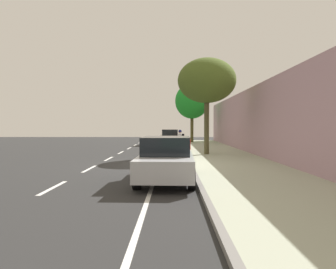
{
  "coord_description": "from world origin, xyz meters",
  "views": [
    {
      "loc": [
        0.94,
        -15.04,
        1.89
      ],
      "look_at": [
        0.63,
        7.75,
        1.26
      ],
      "focal_mm": 33.52,
      "sensor_mm": 36.0,
      "label": 1
    }
  ],
  "objects_px": {
    "parked_sedan_silver_second": "(166,159)",
    "bicycle_at_curb": "(177,146)",
    "street_tree_near_cyclist": "(207,81)",
    "street_tree_mid_block": "(192,101)",
    "parked_sedan_tan_mid": "(169,137)",
    "fire_hydrant": "(189,144)",
    "cyclist_with_backpack": "(180,138)"
  },
  "relations": [
    {
      "from": "parked_sedan_silver_second",
      "to": "bicycle_at_curb",
      "type": "height_order",
      "value": "parked_sedan_silver_second"
    },
    {
      "from": "parked_sedan_silver_second",
      "to": "bicycle_at_curb",
      "type": "xyz_separation_m",
      "value": [
        0.58,
        12.85,
        -0.39
      ]
    },
    {
      "from": "bicycle_at_curb",
      "to": "cyclist_with_backpack",
      "type": "distance_m",
      "value": 0.79
    },
    {
      "from": "parked_sedan_tan_mid",
      "to": "fire_hydrant",
      "type": "relative_size",
      "value": 5.33
    },
    {
      "from": "street_tree_mid_block",
      "to": "bicycle_at_curb",
      "type": "bearing_deg",
      "value": -99.39
    },
    {
      "from": "cyclist_with_backpack",
      "to": "street_tree_mid_block",
      "type": "relative_size",
      "value": 0.25
    },
    {
      "from": "bicycle_at_curb",
      "to": "fire_hydrant",
      "type": "height_order",
      "value": "fire_hydrant"
    },
    {
      "from": "cyclist_with_backpack",
      "to": "street_tree_mid_block",
      "type": "height_order",
      "value": "street_tree_mid_block"
    },
    {
      "from": "cyclist_with_backpack",
      "to": "street_tree_mid_block",
      "type": "bearing_deg",
      "value": 82.12
    },
    {
      "from": "parked_sedan_silver_second",
      "to": "street_tree_mid_block",
      "type": "xyz_separation_m",
      "value": [
        2.35,
        23.53,
        3.82
      ]
    },
    {
      "from": "parked_sedan_tan_mid",
      "to": "cyclist_with_backpack",
      "type": "distance_m",
      "value": 9.02
    },
    {
      "from": "fire_hydrant",
      "to": "street_tree_near_cyclist",
      "type": "bearing_deg",
      "value": -77.52
    },
    {
      "from": "street_tree_near_cyclist",
      "to": "street_tree_mid_block",
      "type": "distance_m",
      "value": 14.54
    },
    {
      "from": "parked_sedan_tan_mid",
      "to": "street_tree_mid_block",
      "type": "bearing_deg",
      "value": 41.57
    },
    {
      "from": "parked_sedan_silver_second",
      "to": "bicycle_at_curb",
      "type": "relative_size",
      "value": 2.68
    },
    {
      "from": "parked_sedan_silver_second",
      "to": "bicycle_at_curb",
      "type": "bearing_deg",
      "value": 87.41
    },
    {
      "from": "street_tree_mid_block",
      "to": "fire_hydrant",
      "type": "xyz_separation_m",
      "value": [
        -0.87,
        -10.59,
        -4.03
      ]
    },
    {
      "from": "bicycle_at_curb",
      "to": "parked_sedan_silver_second",
      "type": "bearing_deg",
      "value": -92.59
    },
    {
      "from": "bicycle_at_curb",
      "to": "street_tree_near_cyclist",
      "type": "relative_size",
      "value": 0.28
    },
    {
      "from": "parked_sedan_silver_second",
      "to": "street_tree_mid_block",
      "type": "relative_size",
      "value": 0.7
    },
    {
      "from": "bicycle_at_curb",
      "to": "cyclist_with_backpack",
      "type": "relative_size",
      "value": 1.03
    },
    {
      "from": "cyclist_with_backpack",
      "to": "parked_sedan_tan_mid",
      "type": "bearing_deg",
      "value": 95.66
    },
    {
      "from": "bicycle_at_curb",
      "to": "fire_hydrant",
      "type": "bearing_deg",
      "value": 5.45
    },
    {
      "from": "fire_hydrant",
      "to": "bicycle_at_curb",
      "type": "bearing_deg",
      "value": -174.55
    },
    {
      "from": "parked_sedan_silver_second",
      "to": "cyclist_with_backpack",
      "type": "height_order",
      "value": "cyclist_with_backpack"
    },
    {
      "from": "street_tree_near_cyclist",
      "to": "street_tree_mid_block",
      "type": "bearing_deg",
      "value": 90.0
    },
    {
      "from": "parked_sedan_tan_mid",
      "to": "street_tree_mid_block",
      "type": "relative_size",
      "value": 0.7
    },
    {
      "from": "bicycle_at_curb",
      "to": "cyclist_with_backpack",
      "type": "bearing_deg",
      "value": -63.16
    },
    {
      "from": "street_tree_near_cyclist",
      "to": "parked_sedan_tan_mid",
      "type": "bearing_deg",
      "value": 101.1
    },
    {
      "from": "street_tree_near_cyclist",
      "to": "fire_hydrant",
      "type": "xyz_separation_m",
      "value": [
        -0.87,
        3.94,
        -4.13
      ]
    },
    {
      "from": "street_tree_mid_block",
      "to": "parked_sedan_silver_second",
      "type": "bearing_deg",
      "value": -95.7
    },
    {
      "from": "cyclist_with_backpack",
      "to": "street_tree_near_cyclist",
      "type": "relative_size",
      "value": 0.27
    }
  ]
}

